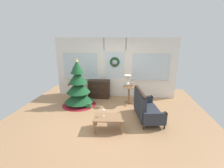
{
  "coord_description": "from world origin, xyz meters",
  "views": [
    {
      "loc": [
        0.63,
        -4.55,
        2.5
      ],
      "look_at": [
        0.05,
        0.55,
        1.0
      ],
      "focal_mm": 24.9,
      "sensor_mm": 36.0,
      "label": 1
    }
  ],
  "objects_px": {
    "christmas_tree": "(78,89)",
    "coffee_table": "(109,119)",
    "gift_box": "(89,105)",
    "wine_glass": "(104,112)",
    "dresser_cabinet": "(99,89)",
    "flower_vase": "(132,84)",
    "settee_sofa": "(145,108)",
    "side_table": "(129,92)",
    "table_lamp": "(128,79)"
  },
  "relations": [
    {
      "from": "christmas_tree",
      "to": "coffee_table",
      "type": "relative_size",
      "value": 2.06
    },
    {
      "from": "dresser_cabinet",
      "to": "gift_box",
      "type": "distance_m",
      "value": 1.16
    },
    {
      "from": "dresser_cabinet",
      "to": "wine_glass",
      "type": "relative_size",
      "value": 4.63
    },
    {
      "from": "flower_vase",
      "to": "dresser_cabinet",
      "type": "bearing_deg",
      "value": 154.92
    },
    {
      "from": "wine_glass",
      "to": "gift_box",
      "type": "bearing_deg",
      "value": 121.22
    },
    {
      "from": "table_lamp",
      "to": "flower_vase",
      "type": "bearing_deg",
      "value": -32.01
    },
    {
      "from": "flower_vase",
      "to": "wine_glass",
      "type": "height_order",
      "value": "flower_vase"
    },
    {
      "from": "flower_vase",
      "to": "side_table",
      "type": "bearing_deg",
      "value": 149.04
    },
    {
      "from": "gift_box",
      "to": "coffee_table",
      "type": "bearing_deg",
      "value": -55.09
    },
    {
      "from": "side_table",
      "to": "coffee_table",
      "type": "height_order",
      "value": "side_table"
    },
    {
      "from": "gift_box",
      "to": "settee_sofa",
      "type": "bearing_deg",
      "value": -16.15
    },
    {
      "from": "dresser_cabinet",
      "to": "flower_vase",
      "type": "relative_size",
      "value": 2.58
    },
    {
      "from": "side_table",
      "to": "wine_glass",
      "type": "relative_size",
      "value": 3.74
    },
    {
      "from": "christmas_tree",
      "to": "gift_box",
      "type": "distance_m",
      "value": 0.75
    },
    {
      "from": "coffee_table",
      "to": "wine_glass",
      "type": "distance_m",
      "value": 0.25
    },
    {
      "from": "side_table",
      "to": "gift_box",
      "type": "bearing_deg",
      "value": -161.03
    },
    {
      "from": "christmas_tree",
      "to": "dresser_cabinet",
      "type": "xyz_separation_m",
      "value": [
        0.64,
        0.86,
        -0.25
      ]
    },
    {
      "from": "side_table",
      "to": "gift_box",
      "type": "relative_size",
      "value": 4.0
    },
    {
      "from": "christmas_tree",
      "to": "wine_glass",
      "type": "xyz_separation_m",
      "value": [
        1.24,
        -1.56,
        -0.11
      ]
    },
    {
      "from": "coffee_table",
      "to": "flower_vase",
      "type": "bearing_deg",
      "value": 70.08
    },
    {
      "from": "christmas_tree",
      "to": "dresser_cabinet",
      "type": "height_order",
      "value": "christmas_tree"
    },
    {
      "from": "dresser_cabinet",
      "to": "coffee_table",
      "type": "xyz_separation_m",
      "value": [
        0.75,
        -2.45,
        -0.06
      ]
    },
    {
      "from": "settee_sofa",
      "to": "flower_vase",
      "type": "relative_size",
      "value": 4.27
    },
    {
      "from": "side_table",
      "to": "coffee_table",
      "type": "bearing_deg",
      "value": -106.53
    },
    {
      "from": "christmas_tree",
      "to": "gift_box",
      "type": "xyz_separation_m",
      "value": [
        0.45,
        -0.25,
        -0.55
      ]
    },
    {
      "from": "dresser_cabinet",
      "to": "coffee_table",
      "type": "height_order",
      "value": "dresser_cabinet"
    },
    {
      "from": "christmas_tree",
      "to": "settee_sofa",
      "type": "distance_m",
      "value": 2.62
    },
    {
      "from": "side_table",
      "to": "table_lamp",
      "type": "distance_m",
      "value": 0.5
    },
    {
      "from": "table_lamp",
      "to": "flower_vase",
      "type": "xyz_separation_m",
      "value": [
        0.16,
        -0.1,
        -0.17
      ]
    },
    {
      "from": "christmas_tree",
      "to": "flower_vase",
      "type": "distance_m",
      "value": 2.05
    },
    {
      "from": "dresser_cabinet",
      "to": "flower_vase",
      "type": "xyz_separation_m",
      "value": [
        1.4,
        -0.65,
        0.46
      ]
    },
    {
      "from": "christmas_tree",
      "to": "side_table",
      "type": "xyz_separation_m",
      "value": [
        1.93,
        0.26,
        -0.13
      ]
    },
    {
      "from": "wine_glass",
      "to": "side_table",
      "type": "bearing_deg",
      "value": 69.16
    },
    {
      "from": "dresser_cabinet",
      "to": "settee_sofa",
      "type": "bearing_deg",
      "value": -42.7
    },
    {
      "from": "dresser_cabinet",
      "to": "settee_sofa",
      "type": "height_order",
      "value": "settee_sofa"
    },
    {
      "from": "table_lamp",
      "to": "wine_glass",
      "type": "bearing_deg",
      "value": -108.79
    },
    {
      "from": "wine_glass",
      "to": "coffee_table",
      "type": "bearing_deg",
      "value": -12.9
    },
    {
      "from": "christmas_tree",
      "to": "side_table",
      "type": "height_order",
      "value": "christmas_tree"
    },
    {
      "from": "christmas_tree",
      "to": "dresser_cabinet",
      "type": "bearing_deg",
      "value": 53.49
    },
    {
      "from": "coffee_table",
      "to": "gift_box",
      "type": "bearing_deg",
      "value": 124.91
    },
    {
      "from": "dresser_cabinet",
      "to": "coffee_table",
      "type": "relative_size",
      "value": 1.02
    },
    {
      "from": "christmas_tree",
      "to": "wine_glass",
      "type": "relative_size",
      "value": 9.33
    },
    {
      "from": "christmas_tree",
      "to": "settee_sofa",
      "type": "bearing_deg",
      "value": -18.64
    },
    {
      "from": "settee_sofa",
      "to": "gift_box",
      "type": "relative_size",
      "value": 8.21
    },
    {
      "from": "table_lamp",
      "to": "coffee_table",
      "type": "xyz_separation_m",
      "value": [
        -0.49,
        -1.89,
        -0.68
      ]
    },
    {
      "from": "dresser_cabinet",
      "to": "side_table",
      "type": "relative_size",
      "value": 1.24
    },
    {
      "from": "christmas_tree",
      "to": "table_lamp",
      "type": "xyz_separation_m",
      "value": [
        1.87,
        0.3,
        0.37
      ]
    },
    {
      "from": "coffee_table",
      "to": "wine_glass",
      "type": "relative_size",
      "value": 4.53
    },
    {
      "from": "christmas_tree",
      "to": "coffee_table",
      "type": "distance_m",
      "value": 2.13
    },
    {
      "from": "christmas_tree",
      "to": "coffee_table",
      "type": "height_order",
      "value": "christmas_tree"
    }
  ]
}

